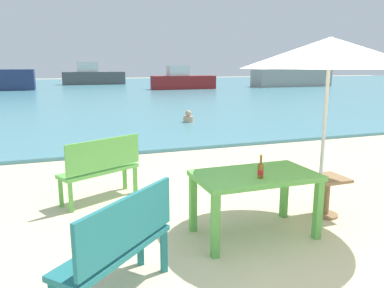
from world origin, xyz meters
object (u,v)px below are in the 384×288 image
(swimmer_person, at_px, (188,117))
(boat_sailboat, at_px, (93,76))
(beer_bottle_amber, at_px, (261,170))
(patio_umbrella, at_px, (330,53))
(picnic_table_green, at_px, (255,182))
(bench_green_left, at_px, (101,165))
(side_table_wood, at_px, (327,191))
(boat_tanker, at_px, (183,81))
(bench_teal_center, at_px, (121,241))
(boat_ferry, at_px, (291,76))

(swimmer_person, xyz_separation_m, boat_sailboat, (-0.63, 28.08, 0.65))
(beer_bottle_amber, bearing_deg, patio_umbrella, 11.69)
(patio_umbrella, distance_m, swimmer_person, 8.58)
(picnic_table_green, height_order, beer_bottle_amber, beer_bottle_amber)
(beer_bottle_amber, bearing_deg, bench_green_left, 127.58)
(side_table_wood, height_order, boat_tanker, boat_tanker)
(side_table_wood, relative_size, boat_tanker, 0.10)
(bench_green_left, bearing_deg, picnic_table_green, -48.78)
(boat_tanker, bearing_deg, boat_sailboat, 120.77)
(beer_bottle_amber, distance_m, patio_umbrella, 1.61)
(bench_teal_center, bearing_deg, beer_bottle_amber, 18.77)
(boat_ferry, bearing_deg, picnic_table_green, -124.98)
(patio_umbrella, height_order, boat_sailboat, boat_sailboat)
(patio_umbrella, xyz_separation_m, boat_sailboat, (0.50, 36.37, -1.23))
(bench_green_left, bearing_deg, boat_ferry, 50.88)
(picnic_table_green, distance_m, boat_tanker, 27.00)
(beer_bottle_amber, xyz_separation_m, side_table_wood, (1.24, 0.36, -0.50))
(beer_bottle_amber, xyz_separation_m, patio_umbrella, (0.98, 0.20, 1.26))
(bench_green_left, height_order, boat_sailboat, boat_sailboat)
(picnic_table_green, relative_size, bench_teal_center, 1.24)
(bench_teal_center, bearing_deg, side_table_wood, 17.73)
(patio_umbrella, distance_m, bench_teal_center, 3.14)
(swimmer_person, bearing_deg, side_table_wood, -96.14)
(swimmer_person, height_order, boat_ferry, boat_ferry)
(boat_sailboat, bearing_deg, swimmer_person, -88.72)
(beer_bottle_amber, xyz_separation_m, boat_tanker, (7.73, 26.08, -0.09))
(boat_ferry, bearing_deg, side_table_wood, -123.37)
(picnic_table_green, height_order, swimmer_person, picnic_table_green)
(bench_green_left, bearing_deg, boat_tanker, 69.03)
(bench_green_left, distance_m, boat_tanker, 25.83)
(picnic_table_green, height_order, boat_sailboat, boat_sailboat)
(patio_umbrella, relative_size, boat_ferry, 0.31)
(bench_teal_center, xyz_separation_m, swimmer_person, (3.74, 9.05, -0.30))
(beer_bottle_amber, relative_size, boat_sailboat, 0.04)
(patio_umbrella, relative_size, boat_sailboat, 0.37)
(bench_green_left, bearing_deg, beer_bottle_amber, -52.42)
(picnic_table_green, bearing_deg, boat_sailboat, 87.73)
(beer_bottle_amber, bearing_deg, boat_sailboat, 87.68)
(side_table_wood, height_order, bench_green_left, bench_green_left)
(beer_bottle_amber, distance_m, bench_teal_center, 1.75)
(swimmer_person, height_order, boat_tanker, boat_tanker)
(patio_umbrella, bearing_deg, beer_bottle_amber, -168.31)
(side_table_wood, relative_size, swimmer_person, 1.32)
(picnic_table_green, bearing_deg, patio_umbrella, 0.78)
(swimmer_person, xyz_separation_m, boat_tanker, (5.62, 17.58, 0.53))
(beer_bottle_amber, xyz_separation_m, bench_teal_center, (-1.63, -0.55, -0.31))
(side_table_wood, distance_m, boat_tanker, 26.52)
(picnic_table_green, xyz_separation_m, patio_umbrella, (0.94, 0.01, 1.47))
(swimmer_person, relative_size, boat_ferry, 0.05)
(patio_umbrella, height_order, boat_ferry, boat_ferry)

